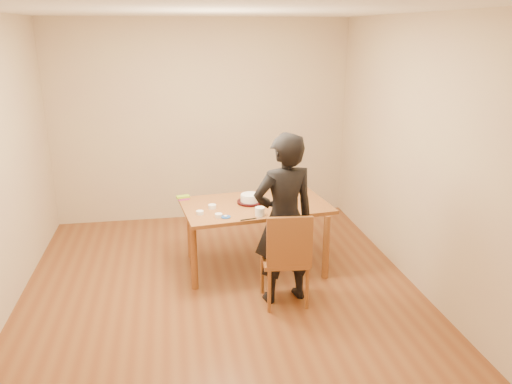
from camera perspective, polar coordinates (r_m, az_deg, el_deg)
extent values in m
cube|color=brown|center=(5.17, -3.90, -11.44)|extent=(4.00, 4.50, 0.00)
cube|color=silver|center=(4.50, -4.67, 20.04)|extent=(4.00, 4.50, 0.00)
cube|color=#C5B689|center=(6.85, -6.18, 7.94)|extent=(4.00, 0.00, 2.70)
cube|color=#C5B689|center=(5.23, 18.16, 4.00)|extent=(0.00, 4.50, 2.70)
cube|color=brown|center=(5.39, -0.09, -1.56)|extent=(1.64, 1.09, 0.04)
cube|color=brown|center=(4.83, 3.26, -7.64)|extent=(0.46, 0.46, 0.04)
cylinder|color=#B00B22|center=(5.41, -0.65, -1.14)|extent=(0.29, 0.29, 0.02)
cylinder|color=white|center=(5.40, -0.66, -0.70)|extent=(0.21, 0.21, 0.07)
ellipsoid|color=white|center=(5.38, -0.66, -0.23)|extent=(0.21, 0.21, 0.03)
cylinder|color=white|center=(5.04, 0.45, -2.24)|extent=(0.10, 0.10, 0.09)
cylinder|color=#174499|center=(5.01, -3.48, -2.86)|extent=(0.10, 0.10, 0.01)
ellipsoid|color=white|center=(5.01, -3.49, -2.72)|extent=(0.04, 0.04, 0.02)
cylinder|color=white|center=(5.01, -4.30, -2.69)|extent=(0.08, 0.08, 0.04)
cylinder|color=white|center=(5.27, -5.03, -1.66)|extent=(0.08, 0.08, 0.04)
cylinder|color=white|center=(5.11, -6.44, -2.35)|extent=(0.08, 0.08, 0.04)
cube|color=#D8336E|center=(5.58, -8.28, -0.75)|extent=(0.13, 0.08, 0.02)
cube|color=green|center=(5.58, -8.35, -0.54)|extent=(0.15, 0.10, 0.02)
cube|color=black|center=(4.94, -0.86, -3.13)|extent=(0.17, 0.05, 0.01)
imported|color=black|center=(4.71, 3.22, -3.16)|extent=(0.68, 0.51, 1.67)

